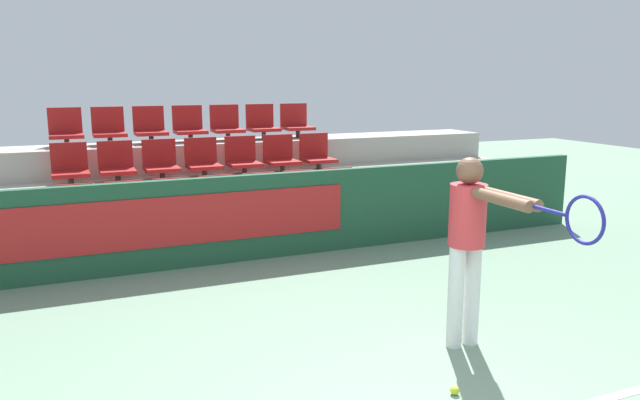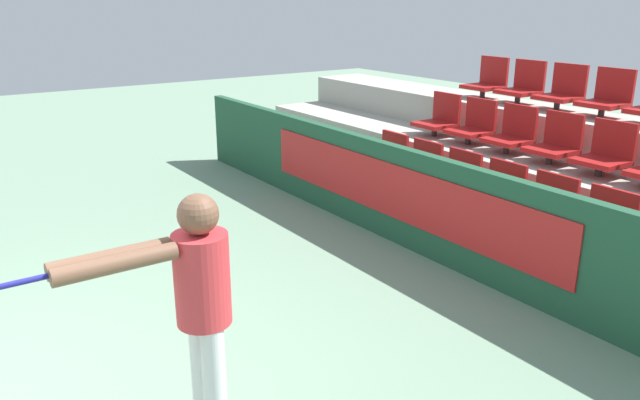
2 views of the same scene
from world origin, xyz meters
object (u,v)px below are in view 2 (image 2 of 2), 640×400
Objects in this scene: stadium_chair_0 at (387,158)px; stadium_chair_17 at (607,97)px; stadium_chair_2 at (456,180)px; stadium_chair_14 at (487,81)px; stadium_chair_1 at (420,169)px; stadium_chair_9 at (512,133)px; stadium_chair_15 at (523,86)px; stadium_chair_3 at (498,193)px; stadium_chair_11 at (606,153)px; stadium_chair_8 at (473,125)px; stadium_chair_16 at (562,91)px; stadium_chair_4 at (547,208)px; stadium_chair_10 at (556,143)px; stadium_chair_7 at (439,118)px; stadium_chair_5 at (603,226)px; tennis_player at (190,306)px.

stadium_chair_17 is (1.75, 1.73, 0.83)m from stadium_chair_0.
stadium_chair_2 is 2.25m from stadium_chair_14.
stadium_chair_1 is 1.12m from stadium_chair_9.
stadium_chair_15 is at bearing 71.42° from stadium_chair_0.
stadium_chair_11 is (0.58, 0.87, 0.42)m from stadium_chair_3.
stadium_chair_8 reaches higher than stadium_chair_0.
stadium_chair_11 reaches higher than stadium_chair_2.
stadium_chair_1 is at bearing -71.42° from stadium_chair_14.
stadium_chair_1 is at bearing -90.00° from stadium_chair_15.
stadium_chair_2 is 1.00× the size of stadium_chair_11.
stadium_chair_16 is at bearing 0.00° from stadium_chair_14.
stadium_chair_4 is 0.96m from stadium_chair_11.
stadium_chair_0 is at bearing 180.00° from stadium_chair_3.
stadium_chair_3 is (1.75, 0.00, 0.00)m from stadium_chair_0.
stadium_chair_2 is 1.12m from stadium_chair_10.
stadium_chair_2 is 1.00× the size of stadium_chair_4.
stadium_chair_0 is at bearing -90.00° from stadium_chair_7.
stadium_chair_3 and stadium_chair_5 have the same top height.
stadium_chair_2 is 4.21m from tennis_player.
stadium_chair_17 is at bearing 26.38° from stadium_chair_7.
stadium_chair_16 is at bearing 90.00° from stadium_chair_2.
stadium_chair_4 is 0.58m from stadium_chair_5.
stadium_chair_0 is at bearing -123.91° from stadium_chair_16.
stadium_chair_0 and stadium_chair_4 have the same top height.
stadium_chair_15 reaches higher than tennis_player.
stadium_chair_11 is at bearing -36.64° from stadium_chair_16.
stadium_chair_14 is (-1.16, 0.87, 0.42)m from stadium_chair_9.
stadium_chair_0 is 1.75m from stadium_chair_3.
stadium_chair_17 reaches higher than stadium_chair_2.
stadium_chair_8 is 1.12m from stadium_chair_14.
stadium_chair_10 is (0.58, 0.00, 0.00)m from stadium_chair_9.
stadium_chair_3 is 0.58m from stadium_chair_4.
stadium_chair_17 reaches higher than tennis_player.
stadium_chair_3 is at bearing 180.00° from stadium_chair_4.
stadium_chair_15 reaches higher than stadium_chair_4.
stadium_chair_7 is 1.00× the size of stadium_chair_16.
stadium_chair_17 is (-1.16, 1.73, 0.83)m from stadium_chair_5.
stadium_chair_15 reaches higher than stadium_chair_10.
stadium_chair_11 is at bearing -56.09° from stadium_chair_17.
stadium_chair_16 is (1.16, 1.73, 0.83)m from stadium_chair_0.
stadium_chair_9 is (-1.16, 0.87, 0.42)m from stadium_chair_4.
stadium_chair_7 is at bearing -90.00° from stadium_chair_14.
stadium_chair_0 is 4.80m from tennis_player.
stadium_chair_11 is at bearing -26.38° from stadium_chair_15.
stadium_chair_14 reaches higher than stadium_chair_8.
stadium_chair_15 is at bearing 123.91° from stadium_chair_3.
stadium_chair_9 reaches higher than stadium_chair_0.
stadium_chair_14 is (-1.75, 1.73, 0.83)m from stadium_chair_3.
stadium_chair_14 is 1.00× the size of stadium_chair_15.
stadium_chair_14 is at bearing 108.58° from stadium_chair_1.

